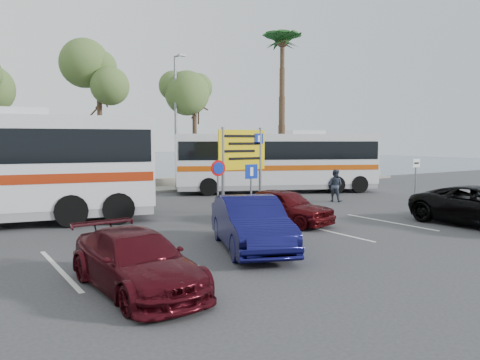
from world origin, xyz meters
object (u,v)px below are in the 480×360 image
car_blue (251,223)px  pedestrian_near (67,198)px  street_lamp_right (176,115)px  pedestrian_far (335,185)px  coach_bus_right (276,164)px  car_maroon (136,261)px  direction_sign (242,156)px  car_red (284,206)px

car_blue → pedestrian_near: 7.63m
street_lamp_right → pedestrian_far: (4.47, -9.03, -3.79)m
coach_bus_right → car_maroon: coach_bus_right is taller
pedestrian_near → direction_sign: bearing=137.4°
direction_sign → pedestrian_near: bearing=164.3°
car_red → coach_bus_right: bearing=40.2°
car_maroon → car_blue: bearing=19.8°
pedestrian_far → car_blue: bearing=99.3°
car_maroon → pedestrian_far: 15.66m
car_maroon → pedestrian_near: (0.59, 8.50, 0.37)m
street_lamp_right → car_blue: street_lamp_right is taller
car_maroon → direction_sign: bearing=40.7°
street_lamp_right → car_maroon: 19.66m
pedestrian_far → coach_bus_right: bearing=-24.7°
direction_sign → car_red: (0.33, -2.32, -1.77)m
direction_sign → car_red: 2.94m
direction_sign → pedestrian_near: 6.82m
pedestrian_far → pedestrian_near: bearing=63.4°
coach_bus_right → pedestrian_far: coach_bus_right is taller
pedestrian_near → pedestrian_far: 12.89m
coach_bus_right → car_blue: (-9.50, -11.22, -0.96)m
car_blue → car_red: 4.29m
coach_bus_right → pedestrian_near: size_ratio=6.05×
direction_sign → car_blue: (-3.00, -5.01, -1.68)m
pedestrian_far → direction_sign: bearing=77.0°
street_lamp_right → car_red: street_lamp_right is taller
street_lamp_right → coach_bus_right: (4.50, -4.12, -2.89)m
car_blue → street_lamp_right: bearing=92.9°
coach_bus_right → pedestrian_near: bearing=-161.2°
street_lamp_right → pedestrian_far: street_lamp_right is taller
car_blue → car_maroon: (-4.00, -1.68, -0.14)m
pedestrian_near → car_blue: bearing=89.7°
car_blue → pedestrian_near: bearing=137.6°
direction_sign → car_red: bearing=-81.9°
coach_bus_right → car_red: coach_bus_right is taller
coach_bus_right → car_red: (-6.16, -8.53, -1.05)m
car_maroon → car_red: car_red is taller
street_lamp_right → pedestrian_near: (-8.41, -8.52, -3.62)m
car_maroon → pedestrian_far: bearing=27.6°
car_blue → pedestrian_near: (-3.41, 6.82, 0.23)m
pedestrian_near → car_maroon: bearing=59.1°
street_lamp_right → car_maroon: size_ratio=1.91×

